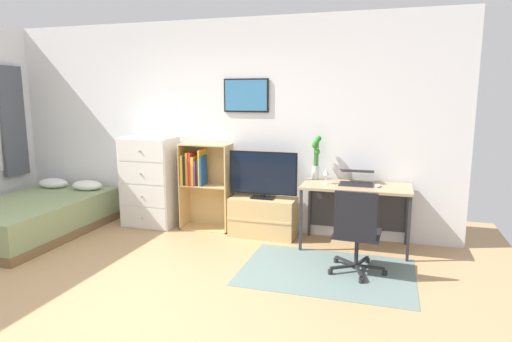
{
  "coord_description": "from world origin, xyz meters",
  "views": [
    {
      "loc": [
        2.17,
        -2.91,
        1.75
      ],
      "look_at": [
        0.81,
        1.5,
        0.94
      ],
      "focal_mm": 30.64,
      "sensor_mm": 36.0,
      "label": 1
    }
  ],
  "objects_px": {
    "television": "(263,175)",
    "desk": "(356,195)",
    "bamboo_vase": "(316,157)",
    "dresser": "(150,182)",
    "laptop": "(357,178)",
    "bookshelf": "(201,180)",
    "office_chair": "(356,230)",
    "wine_glass": "(326,172)",
    "bed": "(33,216)",
    "tv_stand": "(263,217)",
    "computer_mouse": "(378,186)"
  },
  "relations": [
    {
      "from": "dresser",
      "to": "wine_glass",
      "type": "relative_size",
      "value": 6.68
    },
    {
      "from": "tv_stand",
      "to": "desk",
      "type": "relative_size",
      "value": 0.67
    },
    {
      "from": "dresser",
      "to": "wine_glass",
      "type": "bearing_deg",
      "value": -2.86
    },
    {
      "from": "bed",
      "to": "laptop",
      "type": "xyz_separation_m",
      "value": [
        3.94,
        0.78,
        0.58
      ]
    },
    {
      "from": "television",
      "to": "desk",
      "type": "relative_size",
      "value": 0.71
    },
    {
      "from": "tv_stand",
      "to": "desk",
      "type": "distance_m",
      "value": 1.19
    },
    {
      "from": "laptop",
      "to": "computer_mouse",
      "type": "relative_size",
      "value": 4.02
    },
    {
      "from": "office_chair",
      "to": "laptop",
      "type": "relative_size",
      "value": 2.06
    },
    {
      "from": "bookshelf",
      "to": "television",
      "type": "xyz_separation_m",
      "value": [
        0.86,
        -0.08,
        0.12
      ]
    },
    {
      "from": "bookshelf",
      "to": "television",
      "type": "distance_m",
      "value": 0.87
    },
    {
      "from": "dresser",
      "to": "bamboo_vase",
      "type": "distance_m",
      "value": 2.25
    },
    {
      "from": "bookshelf",
      "to": "bamboo_vase",
      "type": "relative_size",
      "value": 2.14
    },
    {
      "from": "tv_stand",
      "to": "television",
      "type": "distance_m",
      "value": 0.54
    },
    {
      "from": "tv_stand",
      "to": "wine_glass",
      "type": "bearing_deg",
      "value": -9.61
    },
    {
      "from": "computer_mouse",
      "to": "wine_glass",
      "type": "relative_size",
      "value": 0.58
    },
    {
      "from": "television",
      "to": "office_chair",
      "type": "bearing_deg",
      "value": -36.47
    },
    {
      "from": "office_chair",
      "to": "laptop",
      "type": "height_order",
      "value": "laptop"
    },
    {
      "from": "tv_stand",
      "to": "office_chair",
      "type": "height_order",
      "value": "office_chair"
    },
    {
      "from": "computer_mouse",
      "to": "bamboo_vase",
      "type": "xyz_separation_m",
      "value": [
        -0.74,
        0.25,
        0.26
      ]
    },
    {
      "from": "computer_mouse",
      "to": "office_chair",
      "type": "bearing_deg",
      "value": -102.36
    },
    {
      "from": "television",
      "to": "desk",
      "type": "height_order",
      "value": "television"
    },
    {
      "from": "desk",
      "to": "office_chair",
      "type": "height_order",
      "value": "office_chair"
    },
    {
      "from": "office_chair",
      "to": "bamboo_vase",
      "type": "relative_size",
      "value": 1.62
    },
    {
      "from": "office_chair",
      "to": "wine_glass",
      "type": "bearing_deg",
      "value": 121.15
    },
    {
      "from": "dresser",
      "to": "bookshelf",
      "type": "bearing_deg",
      "value": 5.4
    },
    {
      "from": "bed",
      "to": "office_chair",
      "type": "xyz_separation_m",
      "value": [
        4.02,
        -0.12,
        0.23
      ]
    },
    {
      "from": "computer_mouse",
      "to": "bookshelf",
      "type": "bearing_deg",
      "value": 175.04
    },
    {
      "from": "bamboo_vase",
      "to": "desk",
      "type": "bearing_deg",
      "value": -15.81
    },
    {
      "from": "desk",
      "to": "computer_mouse",
      "type": "distance_m",
      "value": 0.3
    },
    {
      "from": "tv_stand",
      "to": "office_chair",
      "type": "xyz_separation_m",
      "value": [
        1.2,
        -0.91,
        0.21
      ]
    },
    {
      "from": "bookshelf",
      "to": "office_chair",
      "type": "bearing_deg",
      "value": -25.09
    },
    {
      "from": "dresser",
      "to": "desk",
      "type": "height_order",
      "value": "dresser"
    },
    {
      "from": "desk",
      "to": "bamboo_vase",
      "type": "distance_m",
      "value": 0.66
    },
    {
      "from": "television",
      "to": "computer_mouse",
      "type": "height_order",
      "value": "television"
    },
    {
      "from": "bookshelf",
      "to": "television",
      "type": "height_order",
      "value": "bookshelf"
    },
    {
      "from": "tv_stand",
      "to": "bed",
      "type": "bearing_deg",
      "value": -164.28
    },
    {
      "from": "television",
      "to": "wine_glass",
      "type": "xyz_separation_m",
      "value": [
        0.79,
        -0.11,
        0.09
      ]
    },
    {
      "from": "dresser",
      "to": "wine_glass",
      "type": "height_order",
      "value": "dresser"
    },
    {
      "from": "wine_glass",
      "to": "desk",
      "type": "bearing_deg",
      "value": 16.96
    },
    {
      "from": "tv_stand",
      "to": "wine_glass",
      "type": "relative_size",
      "value": 4.52
    },
    {
      "from": "bamboo_vase",
      "to": "wine_glass",
      "type": "distance_m",
      "value": 0.32
    },
    {
      "from": "bookshelf",
      "to": "office_chair",
      "type": "distance_m",
      "value": 2.28
    },
    {
      "from": "bed",
      "to": "bookshelf",
      "type": "xyz_separation_m",
      "value": [
        1.96,
        0.85,
        0.43
      ]
    },
    {
      "from": "bamboo_vase",
      "to": "dresser",
      "type": "bearing_deg",
      "value": -176.67
    },
    {
      "from": "dresser",
      "to": "computer_mouse",
      "type": "xyz_separation_m",
      "value": [
        2.95,
        -0.13,
        0.15
      ]
    },
    {
      "from": "television",
      "to": "laptop",
      "type": "distance_m",
      "value": 1.13
    },
    {
      "from": "laptop",
      "to": "bamboo_vase",
      "type": "height_order",
      "value": "bamboo_vase"
    },
    {
      "from": "bookshelf",
      "to": "laptop",
      "type": "height_order",
      "value": "bookshelf"
    },
    {
      "from": "bed",
      "to": "bamboo_vase",
      "type": "height_order",
      "value": "bamboo_vase"
    },
    {
      "from": "laptop",
      "to": "bamboo_vase",
      "type": "xyz_separation_m",
      "value": [
        -0.5,
        0.13,
        0.21
      ]
    }
  ]
}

